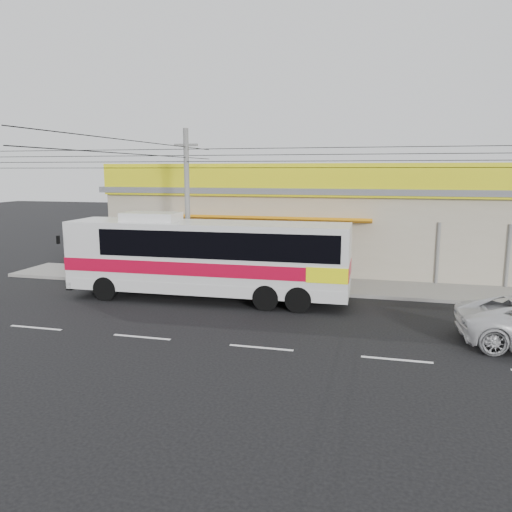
{
  "coord_description": "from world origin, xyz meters",
  "views": [
    {
      "loc": [
        3.42,
        -16.65,
        5.35
      ],
      "look_at": [
        -1.3,
        2.0,
        2.05
      ],
      "focal_mm": 35.0,
      "sensor_mm": 36.0,
      "label": 1
    }
  ],
  "objects_px": {
    "motorbike_red": "(195,274)",
    "motorbike_dark": "(131,266)",
    "coach_bus": "(211,254)",
    "utility_pole": "(186,158)"
  },
  "relations": [
    {
      "from": "utility_pole",
      "to": "motorbike_dark",
      "type": "bearing_deg",
      "value": 158.75
    },
    {
      "from": "coach_bus",
      "to": "utility_pole",
      "type": "relative_size",
      "value": 0.35
    },
    {
      "from": "coach_bus",
      "to": "motorbike_dark",
      "type": "relative_size",
      "value": 7.19
    },
    {
      "from": "utility_pole",
      "to": "motorbike_red",
      "type": "bearing_deg",
      "value": 81.44
    },
    {
      "from": "motorbike_dark",
      "to": "utility_pole",
      "type": "xyz_separation_m",
      "value": [
        3.68,
        -1.43,
        5.28
      ]
    },
    {
      "from": "motorbike_red",
      "to": "motorbike_dark",
      "type": "distance_m",
      "value": 3.86
    },
    {
      "from": "coach_bus",
      "to": "motorbike_red",
      "type": "height_order",
      "value": "coach_bus"
    },
    {
      "from": "coach_bus",
      "to": "utility_pole",
      "type": "bearing_deg",
      "value": 134.9
    },
    {
      "from": "coach_bus",
      "to": "motorbike_dark",
      "type": "distance_m",
      "value": 6.25
    },
    {
      "from": "motorbike_dark",
      "to": "coach_bus",
      "type": "bearing_deg",
      "value": -97.62
    }
  ]
}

